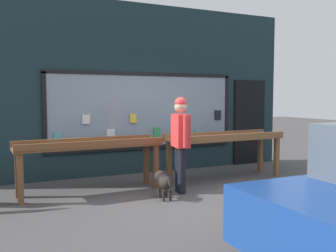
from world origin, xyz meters
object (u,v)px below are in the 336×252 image
display_table_right (225,142)px  person_browsing (180,137)px  display_table_left (90,150)px  small_dog (164,181)px

display_table_right → person_browsing: (-1.35, -0.65, 0.22)m
display_table_left → person_browsing: bearing=-24.2°
person_browsing → display_table_left: bearing=74.4°
person_browsing → small_dog: 0.85m
display_table_left → display_table_right: size_ratio=1.00×
display_table_left → small_dog: (1.02, -0.89, -0.47)m
display_table_left → display_table_right: 2.80m
display_table_right → display_table_left: bearing=180.0°
display_table_left → small_dog: size_ratio=4.31×
person_browsing → display_table_right: bearing=-55.7°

